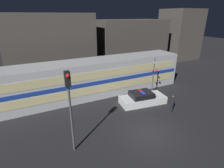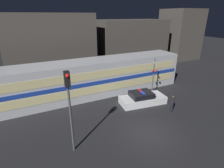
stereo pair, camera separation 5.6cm
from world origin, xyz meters
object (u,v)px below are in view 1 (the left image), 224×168
at_px(police_car, 142,99).
at_px(traffic_light_corner, 69,99).
at_px(train, 83,80).
at_px(crossing_signal_near, 154,75).
at_px(pedestrian, 172,104).

bearing_deg(police_car, traffic_light_corner, -148.88).
height_order(train, crossing_signal_near, crossing_signal_near).
bearing_deg(train, police_car, -41.20).
bearing_deg(crossing_signal_near, traffic_light_corner, -156.02).
bearing_deg(police_car, train, 146.34).
height_order(train, police_car, train).
height_order(police_car, traffic_light_corner, traffic_light_corner).
relative_size(police_car, crossing_signal_near, 1.13).
height_order(pedestrian, crossing_signal_near, crossing_signal_near).
bearing_deg(train, crossing_signal_near, -25.56).
xyz_separation_m(train, police_car, (4.69, -4.11, -1.42)).
relative_size(crossing_signal_near, traffic_light_corner, 0.77).
xyz_separation_m(police_car, traffic_light_corner, (-7.77, -3.39, 3.23)).
height_order(police_car, pedestrian, pedestrian).
bearing_deg(pedestrian, train, 132.44).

